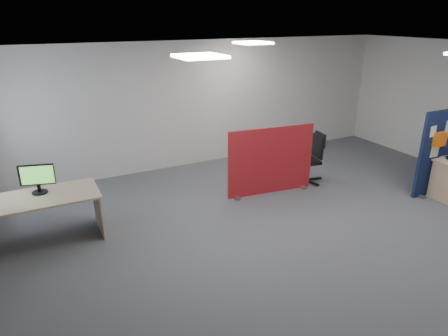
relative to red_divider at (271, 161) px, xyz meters
name	(u,v)px	position (x,y,z in m)	size (l,w,h in m)	color
floor	(302,226)	(-0.27, -1.36, -0.63)	(9.00, 9.00, 0.00)	#52555A
ceiling	(315,52)	(-0.27, -1.36, 2.07)	(9.00, 7.00, 0.02)	white
wall_back	(209,103)	(-0.27, 2.14, 0.72)	(9.00, 0.02, 2.70)	silver
ceiling_lights	(305,50)	(0.06, -0.70, 2.04)	(4.10, 4.10, 0.04)	white
red_divider	(271,161)	(0.00, 0.00, 0.00)	(1.70, 0.30, 1.28)	#AC1D16
second_desk	(41,207)	(-3.95, 0.07, -0.08)	(1.63, 0.82, 0.73)	#D1AA86
monitor_second	(37,178)	(-3.94, 0.17, 0.34)	(0.48, 0.22, 0.44)	black
office_chair	(313,155)	(1.05, 0.09, -0.07)	(0.66, 0.65, 0.99)	black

